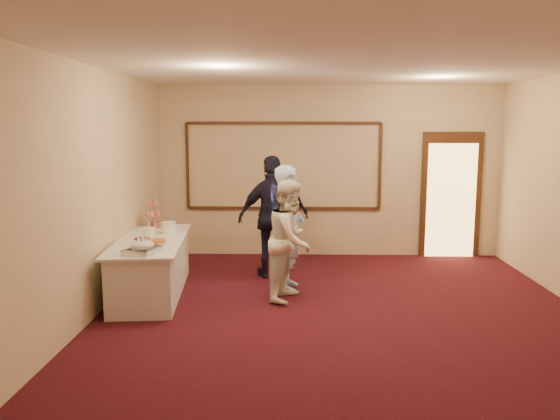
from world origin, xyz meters
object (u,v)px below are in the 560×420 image
Objects in this scene: plate_stack_a at (149,233)px; tart at (157,242)px; plate_stack_b at (169,228)px; guest at (274,217)px; buffet_table at (152,266)px; man at (289,228)px; pavlova_tray at (142,247)px; woman at (290,240)px; cupcake_stand at (153,216)px.

plate_stack_a is 0.68× the size of tart.
guest is at bearing 20.06° from plate_stack_b.
man is (1.88, 0.29, 0.49)m from buffet_table.
guest is (1.48, 1.22, 0.14)m from tart.
woman reaches higher than pavlova_tray.
pavlova_tray is 1.91m from woman.
plate_stack_b is 0.68m from tart.
plate_stack_b is at bearing 90.11° from woman.
guest is (1.84, 0.02, -0.01)m from cupcake_stand.
buffet_table is 0.63m from plate_stack_b.
man reaches higher than cupcake_stand.
woman is at bearing -175.83° from man.
guest is at bearing 0.76° from cupcake_stand.
man is (1.92, 0.23, 0.04)m from plate_stack_a.
plate_stack_a is at bearing 122.43° from buffet_table.
cupcake_stand is 0.63m from plate_stack_b.
pavlova_tray reaches higher than buffet_table.
plate_stack_b is 0.11× the size of man.
plate_stack_a is 0.10× the size of man.
plate_stack_b is (0.16, 0.40, 0.47)m from buffet_table.
pavlova_tray is at bearing -94.08° from tart.
plate_stack_a is at bearing 101.24° from woman.
plate_stack_a is 0.39m from plate_stack_b.
man is at bearing 6.82° from plate_stack_a.
tart is (0.00, -0.68, -0.06)m from plate_stack_b.
pavlova_tray is at bearing -79.71° from plate_stack_a.
guest reaches higher than buffet_table.
woman is at bearing -17.61° from plate_stack_b.
buffet_table is at bearing 100.06° from man.
cupcake_stand is (-0.32, 1.75, 0.09)m from pavlova_tray.
woman reaches higher than tart.
guest is at bearing 49.42° from pavlova_tray.
cupcake_stand is 2.17m from man.
plate_stack_a is 0.85× the size of plate_stack_b.
buffet_table is 0.52m from tart.
buffet_table is at bearing 12.97° from guest.
plate_stack_a is (-0.16, 0.90, -0.00)m from pavlova_tray.
buffet_table is 1.48× the size of woman.
tart is at bearing 22.65° from guest.
plate_stack_a is at bearing 10.67° from guest.
guest is at bearing 29.78° from buffet_table.
guest reaches higher than plate_stack_b.
tart is (0.20, -0.34, -0.05)m from plate_stack_a.
pavlova_tray reaches higher than plate_stack_a.
man is at bearing 20.72° from woman.
man is (1.76, 1.13, 0.03)m from pavlova_tray.
cupcake_stand is 2.75× the size of plate_stack_a.
plate_stack_a is 0.09× the size of guest.
cupcake_stand is at bearing 80.70° from woman.
plate_stack_a is (-0.04, 0.06, 0.45)m from buffet_table.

